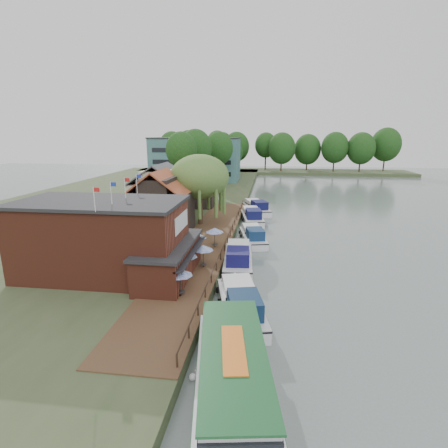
{
  "coord_description": "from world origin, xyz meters",
  "views": [
    {
      "loc": [
        -0.29,
        -31.02,
        14.23
      ],
      "look_at": [
        -6.0,
        12.0,
        3.0
      ],
      "focal_mm": 28.0,
      "sensor_mm": 36.0,
      "label": 1
    }
  ],
  "objects_px": {
    "cruiser_4": "(256,206)",
    "cruiser_0": "(241,300)",
    "cruiser_1": "(238,255)",
    "cruiser_2": "(253,234)",
    "cottage_c": "(196,183)",
    "umbrella_2": "(203,256)",
    "willow": "(200,190)",
    "cruiser_3": "(252,214)",
    "cottage_b": "(161,190)",
    "umbrella_0": "(180,282)",
    "umbrella_3": "(198,243)",
    "swan": "(193,376)",
    "umbrella_4": "(215,237)",
    "hotel_block": "(196,159)",
    "tour_boat": "(234,384)",
    "cottage_a": "(160,202)",
    "pub": "(122,238)",
    "umbrella_1": "(186,263)"
  },
  "relations": [
    {
      "from": "cruiser_4",
      "to": "cruiser_0",
      "type": "bearing_deg",
      "value": -109.32
    },
    {
      "from": "cruiser_1",
      "to": "cruiser_2",
      "type": "xyz_separation_m",
      "value": [
        1.15,
        9.17,
        -0.13
      ]
    },
    {
      "from": "cottage_c",
      "to": "umbrella_2",
      "type": "relative_size",
      "value": 3.58
    },
    {
      "from": "willow",
      "to": "cruiser_3",
      "type": "height_order",
      "value": "willow"
    },
    {
      "from": "cottage_b",
      "to": "cruiser_0",
      "type": "distance_m",
      "value": 33.55
    },
    {
      "from": "umbrella_0",
      "to": "cruiser_0",
      "type": "relative_size",
      "value": 0.23
    },
    {
      "from": "cruiser_2",
      "to": "umbrella_3",
      "type": "bearing_deg",
      "value": -135.85
    },
    {
      "from": "swan",
      "to": "umbrella_4",
      "type": "bearing_deg",
      "value": 95.56
    },
    {
      "from": "umbrella_0",
      "to": "hotel_block",
      "type": "bearing_deg",
      "value": 101.03
    },
    {
      "from": "willow",
      "to": "swan",
      "type": "relative_size",
      "value": 23.69
    },
    {
      "from": "cottage_b",
      "to": "tour_boat",
      "type": "height_order",
      "value": "cottage_b"
    },
    {
      "from": "cottage_a",
      "to": "cruiser_0",
      "type": "xyz_separation_m",
      "value": [
        12.67,
        -19.4,
        -3.96
      ]
    },
    {
      "from": "cruiser_2",
      "to": "cruiser_3",
      "type": "xyz_separation_m",
      "value": [
        -0.74,
        11.22,
        0.1
      ]
    },
    {
      "from": "cottage_a",
      "to": "umbrella_3",
      "type": "xyz_separation_m",
      "value": [
        6.87,
        -8.25,
        -2.96
      ]
    },
    {
      "from": "umbrella_3",
      "to": "umbrella_2",
      "type": "bearing_deg",
      "value": -71.23
    },
    {
      "from": "pub",
      "to": "cottage_c",
      "type": "relative_size",
      "value": 2.35
    },
    {
      "from": "cruiser_1",
      "to": "umbrella_2",
      "type": "bearing_deg",
      "value": -135.89
    },
    {
      "from": "umbrella_1",
      "to": "cruiser_1",
      "type": "height_order",
      "value": "umbrella_1"
    },
    {
      "from": "hotel_block",
      "to": "umbrella_2",
      "type": "height_order",
      "value": "hotel_block"
    },
    {
      "from": "hotel_block",
      "to": "umbrella_4",
      "type": "xyz_separation_m",
      "value": [
        15.37,
        -61.73,
        -4.86
      ]
    },
    {
      "from": "cruiser_4",
      "to": "swan",
      "type": "relative_size",
      "value": 23.78
    },
    {
      "from": "cottage_b",
      "to": "swan",
      "type": "height_order",
      "value": "cottage_b"
    },
    {
      "from": "cottage_a",
      "to": "willow",
      "type": "xyz_separation_m",
      "value": [
        4.5,
        5.0,
        0.96
      ]
    },
    {
      "from": "hotel_block",
      "to": "cottage_c",
      "type": "height_order",
      "value": "hotel_block"
    },
    {
      "from": "cottage_c",
      "to": "umbrella_1",
      "type": "relative_size",
      "value": 3.58
    },
    {
      "from": "umbrella_1",
      "to": "cruiser_4",
      "type": "bearing_deg",
      "value": 81.07
    },
    {
      "from": "umbrella_2",
      "to": "cruiser_1",
      "type": "xyz_separation_m",
      "value": [
        3.21,
        3.6,
        -1.01
      ]
    },
    {
      "from": "cruiser_4",
      "to": "tour_boat",
      "type": "height_order",
      "value": "tour_boat"
    },
    {
      "from": "hotel_block",
      "to": "willow",
      "type": "distance_m",
      "value": 52.29
    },
    {
      "from": "cottage_b",
      "to": "cruiser_1",
      "type": "bearing_deg",
      "value": -52.38
    },
    {
      "from": "cottage_c",
      "to": "umbrella_4",
      "type": "relative_size",
      "value": 3.58
    },
    {
      "from": "umbrella_1",
      "to": "umbrella_3",
      "type": "bearing_deg",
      "value": 91.66
    },
    {
      "from": "cottage_a",
      "to": "cruiser_4",
      "type": "height_order",
      "value": "cottage_a"
    },
    {
      "from": "cruiser_0",
      "to": "willow",
      "type": "bearing_deg",
      "value": 95.29
    },
    {
      "from": "umbrella_4",
      "to": "cruiser_3",
      "type": "relative_size",
      "value": 0.23
    },
    {
      "from": "umbrella_2",
      "to": "cruiser_3",
      "type": "xyz_separation_m",
      "value": [
        3.62,
        23.99,
        -1.03
      ]
    },
    {
      "from": "hotel_block",
      "to": "cruiser_2",
      "type": "xyz_separation_m",
      "value": [
        19.64,
        -55.63,
        -6.0
      ]
    },
    {
      "from": "cottage_b",
      "to": "umbrella_1",
      "type": "distance_m",
      "value": 26.7
    },
    {
      "from": "umbrella_1",
      "to": "umbrella_3",
      "type": "relative_size",
      "value": 1.0
    },
    {
      "from": "cottage_b",
      "to": "cruiser_0",
      "type": "xyz_separation_m",
      "value": [
        15.67,
        -29.4,
        -3.96
      ]
    },
    {
      "from": "cottage_b",
      "to": "cruiser_1",
      "type": "xyz_separation_m",
      "value": [
        14.48,
        -18.79,
        -3.97
      ]
    },
    {
      "from": "swan",
      "to": "cruiser_1",
      "type": "bearing_deg",
      "value": 87.01
    },
    {
      "from": "umbrella_2",
      "to": "umbrella_4",
      "type": "distance_m",
      "value": 6.67
    },
    {
      "from": "cruiser_4",
      "to": "hotel_block",
      "type": "bearing_deg",
      "value": 97.33
    },
    {
      "from": "umbrella_1",
      "to": "umbrella_3",
      "type": "distance_m",
      "value": 6.31
    },
    {
      "from": "hotel_block",
      "to": "cottage_a",
      "type": "distance_m",
      "value": 56.47
    },
    {
      "from": "umbrella_3",
      "to": "swan",
      "type": "distance_m",
      "value": 19.78
    },
    {
      "from": "umbrella_0",
      "to": "umbrella_1",
      "type": "distance_m",
      "value": 4.42
    },
    {
      "from": "cruiser_3",
      "to": "umbrella_4",
      "type": "bearing_deg",
      "value": -111.68
    },
    {
      "from": "umbrella_2",
      "to": "cottage_a",
      "type": "bearing_deg",
      "value": 123.73
    }
  ]
}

